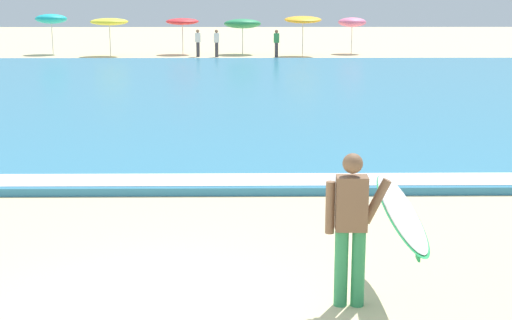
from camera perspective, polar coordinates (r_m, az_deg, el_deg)
name	(u,v)px	position (r m, az deg, el deg)	size (l,w,h in m)	color
ground_plane	(156,315)	(8.04, -7.88, -12.00)	(160.00, 160.00, 0.00)	beige
sea	(220,91)	(26.25, -2.88, 5.47)	(120.00, 28.00, 0.14)	teal
surf_foam	(192,180)	(13.06, -5.03, -1.56)	(120.00, 0.90, 0.01)	white
surfer_with_board	(376,216)	(7.94, 9.44, -4.39)	(1.02, 2.83, 1.73)	#338E56
beach_umbrella_0	(51,19)	(46.33, -15.86, 10.66)	(1.89, 1.91, 2.45)	beige
beach_umbrella_1	(109,22)	(44.00, -11.50, 10.64)	(2.22, 2.22, 2.21)	beige
beach_umbrella_2	(182,22)	(44.83, -5.84, 10.81)	(2.00, 2.01, 2.19)	beige
beach_umbrella_3	(243,24)	(44.62, -1.07, 10.70)	(2.25, 2.28, 2.19)	beige
beach_umbrella_4	(303,20)	(43.32, 3.72, 10.99)	(2.19, 2.21, 2.38)	beige
beach_umbrella_5	(352,22)	(45.52, 7.59, 10.72)	(1.72, 1.72, 2.20)	beige
beachgoer_near_row_left	(198,42)	(42.74, -4.61, 9.25)	(0.32, 0.20, 1.58)	#383842
beachgoer_near_row_mid	(217,42)	(42.44, -3.13, 9.25)	(0.32, 0.20, 1.58)	#383842
beachgoer_near_row_right	(276,43)	(42.18, 1.62, 9.24)	(0.32, 0.20, 1.58)	#383842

